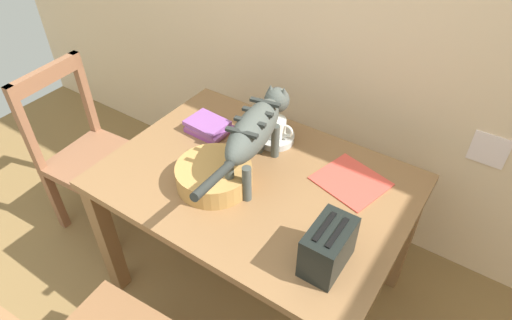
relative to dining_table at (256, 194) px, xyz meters
The scene contains 9 objects.
dining_table is the anchor object (origin of this frame).
cat 0.31m from the dining_table, 124.37° to the left, with size 0.20×0.74×0.30m.
saucer_bowl 0.29m from the dining_table, 104.77° to the left, with size 0.17×0.17×0.03m, color #B7B8B5.
coffee_mug 0.31m from the dining_table, 104.09° to the left, with size 0.13×0.09×0.09m.
magazine 0.40m from the dining_table, 31.09° to the left, with size 0.26×0.24×0.01m, color #DE493D.
book_stack 0.41m from the dining_table, 158.37° to the left, with size 0.20×0.15×0.06m.
wicker_basket 0.22m from the dining_table, 136.82° to the right, with size 0.31×0.31×0.09m.
toaster 0.51m from the dining_table, 27.01° to the right, with size 0.12×0.20×0.18m.
wooden_chair_near 1.02m from the dining_table, behind, with size 0.45×0.45×0.93m.
Camera 1 is at (0.73, 0.09, 1.95)m, focal length 30.91 mm.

